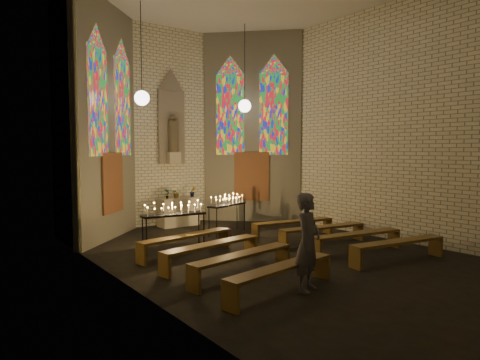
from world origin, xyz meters
The scene contains 18 objects.
floor centered at (0.00, 0.00, 0.00)m, with size 12.00×12.00×0.00m, color black.
room centered at (0.00, 3.37, 3.72)m, with size 8.22×12.43×7.00m.
altar centered at (0.00, 5.45, 0.50)m, with size 1.40×0.60×1.00m, color beige.
flower_vase_left centered at (-0.46, 5.42, 1.17)m, with size 0.18×0.12×0.34m, color #4C723F.
flower_vase_center centered at (-0.12, 5.37, 1.17)m, with size 0.31×0.27×0.35m, color #4C723F.
flower_vase_right centered at (0.55, 5.40, 1.19)m, with size 0.21×0.17×0.38m, color #4C723F.
aisle_flower_pot centered at (-0.04, 2.33, 0.20)m, with size 0.22×0.22×0.40m, color #4C723F.
votive_stand_left centered at (-1.92, 2.13, 1.07)m, with size 1.73×0.57×1.25m.
votive_stand_right centered at (0.62, 3.32, 1.01)m, with size 1.63×0.87×1.17m.
pew_left_0 centered at (-1.86, 1.59, 0.42)m, with size 2.74×0.80×0.52m.
pew_right_0 centered at (1.86, 1.59, 0.42)m, with size 2.74×0.80×0.52m.
pew_left_1 centered at (-1.86, 0.39, 0.42)m, with size 2.74×0.80×0.52m.
pew_right_1 centered at (1.86, 0.39, 0.42)m, with size 2.74×0.80×0.52m.
pew_left_2 centered at (-1.86, -0.81, 0.42)m, with size 2.74×0.80×0.52m.
pew_right_2 centered at (1.86, -0.81, 0.42)m, with size 2.74×0.80×0.52m.
pew_left_3 centered at (-1.86, -2.01, 0.42)m, with size 2.74×0.80×0.52m.
pew_right_3 centered at (1.86, -2.01, 0.42)m, with size 2.74×0.80×0.52m.
visitor centered at (-1.36, -2.21, 0.93)m, with size 0.68×0.45×1.87m, color #504E59.
Camera 1 is at (-7.13, -7.85, 2.67)m, focal length 32.00 mm.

